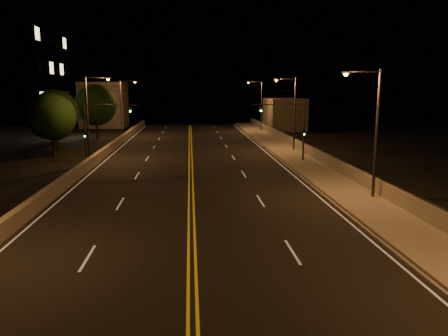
{
  "coord_description": "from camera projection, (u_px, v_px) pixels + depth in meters",
  "views": [
    {
      "loc": [
        0.0,
        -7.73,
        7.25
      ],
      "look_at": [
        2.0,
        18.0,
        2.5
      ],
      "focal_mm": 35.0,
      "sensor_mm": 36.0,
      "label": 1
    }
  ],
  "objects": [
    {
      "name": "streetlight_5",
      "position": [
        90.0,
        112.0,
        43.36
      ],
      "size": [
        2.55,
        0.28,
        8.4
      ],
      "color": "#2D2D33",
      "rests_on": "ground"
    },
    {
      "name": "curb",
      "position": [
        325.0,
        197.0,
        29.17
      ],
      "size": [
        0.14,
        120.0,
        0.15
      ],
      "primitive_type": "cube",
      "color": "gray",
      "rests_on": "ground"
    },
    {
      "name": "road",
      "position": [
        191.0,
        200.0,
        28.5
      ],
      "size": [
        18.0,
        120.0,
        0.02
      ],
      "primitive_type": "cube",
      "color": "black",
      "rests_on": "ground"
    },
    {
      "name": "parapet_wall",
      "position": [
        377.0,
        185.0,
        29.31
      ],
      "size": [
        0.3,
        120.0,
        1.0
      ],
      "primitive_type": "cube",
      "color": "gray",
      "rests_on": "sidewalk"
    },
    {
      "name": "traffic_signal_left",
      "position": [
        96.0,
        126.0,
        40.7
      ],
      "size": [
        5.11,
        0.31,
        5.9
      ],
      "color": "#2D2D33",
      "rests_on": "ground"
    },
    {
      "name": "distant_building_left",
      "position": [
        104.0,
        105.0,
        81.56
      ],
      "size": [
        8.0,
        8.0,
        8.3
      ],
      "primitive_type": "cube",
      "color": "slate",
      "rests_on": "ground"
    },
    {
      "name": "sidewalk",
      "position": [
        352.0,
        195.0,
        29.3
      ],
      "size": [
        3.6,
        120.0,
        0.3
      ],
      "primitive_type": "cube",
      "color": "gray",
      "rests_on": "ground"
    },
    {
      "name": "tree_2",
      "position": [
        96.0,
        105.0,
        60.69
      ],
      "size": [
        5.75,
        5.75,
        7.79
      ],
      "color": "black",
      "rests_on": "ground"
    },
    {
      "name": "tree_1",
      "position": [
        56.0,
        112.0,
        51.5
      ],
      "size": [
        5.21,
        5.21,
        7.07
      ],
      "color": "black",
      "rests_on": "ground"
    },
    {
      "name": "lane_markings",
      "position": [
        191.0,
        200.0,
        28.43
      ],
      "size": [
        17.32,
        116.0,
        0.0
      ],
      "color": "silver",
      "rests_on": "road"
    },
    {
      "name": "streetlight_1",
      "position": [
        373.0,
        126.0,
        27.54
      ],
      "size": [
        2.55,
        0.28,
        8.4
      ],
      "color": "#2D2D33",
      "rests_on": "ground"
    },
    {
      "name": "streetlight_2",
      "position": [
        292.0,
        109.0,
        49.12
      ],
      "size": [
        2.55,
        0.28,
        8.4
      ],
      "color": "#2D2D33",
      "rests_on": "ground"
    },
    {
      "name": "streetlight_6",
      "position": [
        123.0,
        104.0,
        64.39
      ],
      "size": [
        2.55,
        0.28,
        8.4
      ],
      "color": "#2D2D33",
      "rests_on": "ground"
    },
    {
      "name": "distant_building_right",
      "position": [
        284.0,
        114.0,
        76.54
      ],
      "size": [
        6.0,
        10.0,
        5.45
      ],
      "primitive_type": "cube",
      "color": "slate",
      "rests_on": "ground"
    },
    {
      "name": "traffic_signal_right",
      "position": [
        294.0,
        125.0,
        42.13
      ],
      "size": [
        5.11,
        0.31,
        5.9
      ],
      "color": "#2D2D33",
      "rests_on": "ground"
    },
    {
      "name": "tree_0",
      "position": [
        52.0,
        117.0,
        45.85
      ],
      "size": [
        4.95,
        4.95,
        6.71
      ],
      "color": "black",
      "rests_on": "ground"
    },
    {
      "name": "streetlight_3",
      "position": [
        260.0,
        102.0,
        71.79
      ],
      "size": [
        2.55,
        0.28,
        8.4
      ],
      "color": "#2D2D33",
      "rests_on": "ground"
    },
    {
      "name": "jersey_barrier",
      "position": [
        46.0,
        196.0,
        27.72
      ],
      "size": [
        0.45,
        120.0,
        0.95
      ],
      "primitive_type": "cube",
      "color": "gray",
      "rests_on": "ground"
    },
    {
      "name": "parapet_rail",
      "position": [
        377.0,
        178.0,
        29.21
      ],
      "size": [
        0.06,
        120.0,
        0.06
      ],
      "primitive_type": "cylinder",
      "rotation": [
        1.57,
        0.0,
        0.0
      ],
      "color": "black",
      "rests_on": "parapet_wall"
    },
    {
      "name": "overhead_wires",
      "position": [
        190.0,
        86.0,
        36.48
      ],
      "size": [
        22.0,
        0.03,
        0.83
      ],
      "color": "black"
    }
  ]
}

